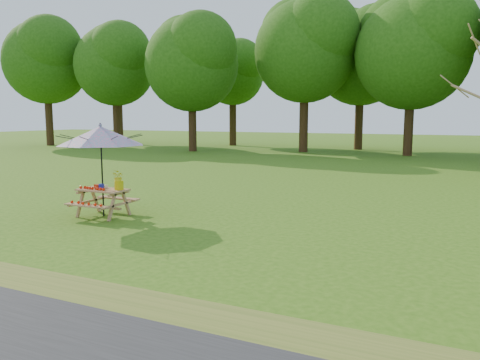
% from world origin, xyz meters
% --- Properties ---
extents(ground, '(120.00, 120.00, 0.00)m').
position_xyz_m(ground, '(0.00, 0.00, 0.00)').
color(ground, '#356413').
rests_on(ground, ground).
extents(treeline, '(60.00, 12.00, 16.00)m').
position_xyz_m(treeline, '(0.00, 22.00, 8.00)').
color(treeline, '#21510D').
rests_on(treeline, ground).
extents(picnic_table, '(1.20, 1.32, 0.67)m').
position_xyz_m(picnic_table, '(-0.93, 1.33, 0.33)').
color(picnic_table, '#A66D4B').
rests_on(picnic_table, ground).
extents(patio_umbrella, '(2.61, 2.61, 2.25)m').
position_xyz_m(patio_umbrella, '(-0.93, 1.34, 1.95)').
color(patio_umbrella, black).
rests_on(patio_umbrella, ground).
extents(produce_bins, '(0.32, 0.32, 0.13)m').
position_xyz_m(produce_bins, '(-1.01, 1.36, 0.72)').
color(produce_bins, red).
rests_on(produce_bins, picnic_table).
extents(tomatoes_row, '(0.77, 0.13, 0.07)m').
position_xyz_m(tomatoes_row, '(-1.08, 1.16, 0.71)').
color(tomatoes_row, red).
rests_on(tomatoes_row, picnic_table).
extents(flower_bucket, '(0.34, 0.31, 0.48)m').
position_xyz_m(flower_bucket, '(-0.49, 1.41, 0.92)').
color(flower_bucket, yellow).
rests_on(flower_bucket, picnic_table).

